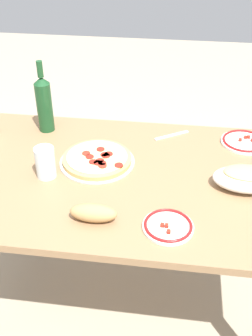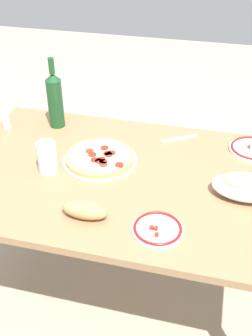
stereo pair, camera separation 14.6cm
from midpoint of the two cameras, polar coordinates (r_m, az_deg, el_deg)
name	(u,v)px [view 2 (the right image)]	position (r m, az deg, el deg)	size (l,w,h in m)	color
ground_plane	(126,293)	(2.08, 2.10, -17.17)	(8.00, 8.00, 0.00)	tan
dining_table	(126,197)	(1.65, 2.54, -4.20)	(1.36, 0.86, 0.72)	#93704C
pepperoni_pizza	(100,158)	(1.65, -1.15, 1.37)	(0.30, 0.30, 0.03)	#B7B7BC
baked_pasta_dish	(246,186)	(1.54, 19.06, -2.52)	(0.24, 0.15, 0.08)	white
wine_bottle	(55,99)	(1.87, -7.68, 9.45)	(0.07, 0.07, 0.32)	#194723
water_glass	(47,157)	(1.58, -8.40, 1.40)	(0.08, 0.08, 0.12)	silver
side_plate_near	(158,229)	(1.34, 7.59, -8.56)	(0.17, 0.17, 0.02)	white
bread_loaf	(85,210)	(1.37, -2.71, -6.01)	(0.16, 0.07, 0.06)	tan
spice_shaker	(6,119)	(1.93, -14.38, 6.55)	(0.04, 0.04, 0.09)	silver
fork_right	(179,138)	(1.83, 9.77, 4.05)	(0.17, 0.02, 0.01)	#B7B7BC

